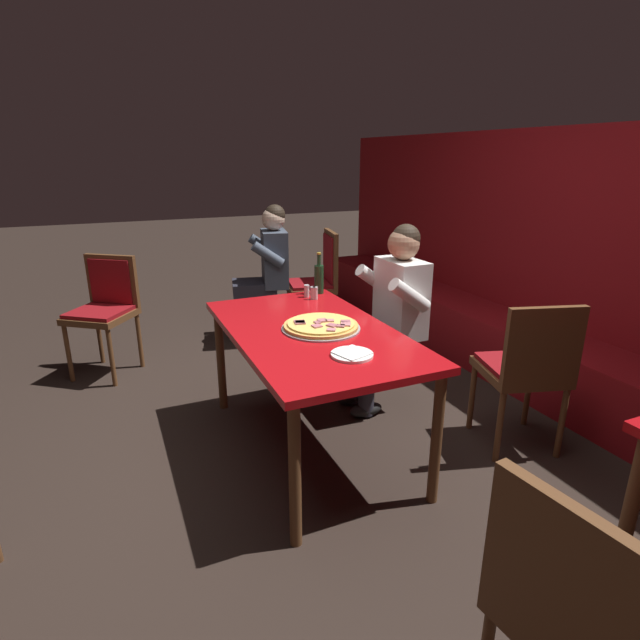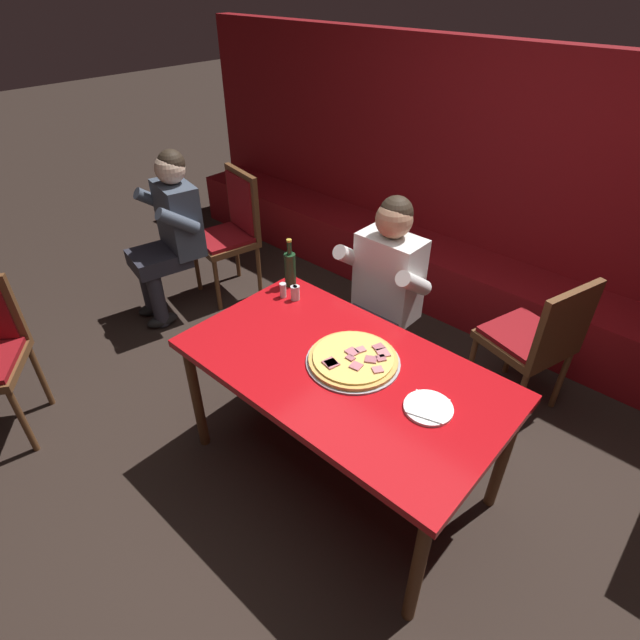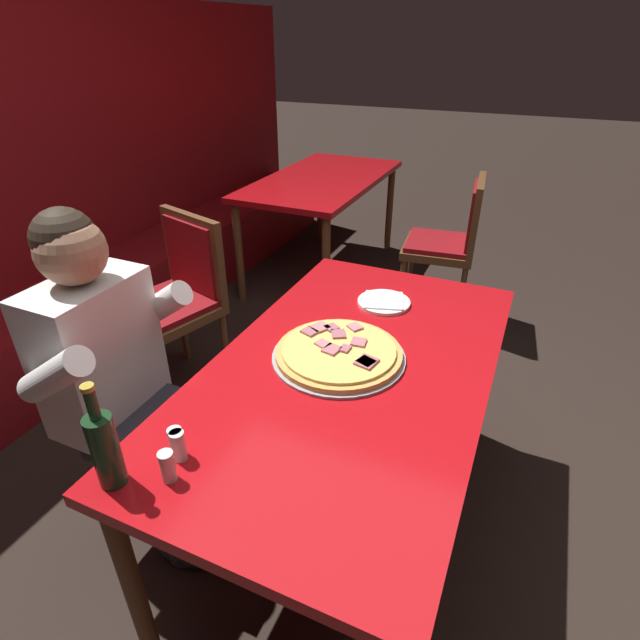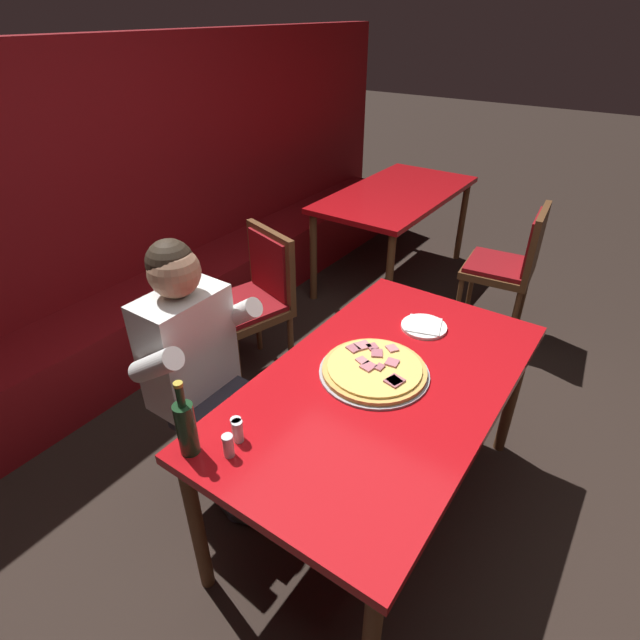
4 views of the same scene
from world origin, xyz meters
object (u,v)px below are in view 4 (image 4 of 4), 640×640
at_px(pizza, 374,370).
at_px(plate_white_paper, 424,326).
at_px(diner_seated_blue_shirt, 203,369).
at_px(dining_chair_far_right, 511,262).
at_px(shaker_red_pepper_flakes, 238,432).
at_px(beer_bottle, 186,427).
at_px(dining_chair_near_left, 255,294).
at_px(shaker_black_pepper, 237,429).
at_px(main_dining_table, 382,396).
at_px(background_dining_table, 396,201).
at_px(shaker_parmesan, 228,447).

distance_m(pizza, plate_white_paper, 0.43).
bearing_deg(diner_seated_blue_shirt, dining_chair_far_right, -18.10).
bearing_deg(shaker_red_pepper_flakes, pizza, -18.69).
bearing_deg(beer_bottle, dining_chair_near_left, 33.10).
height_order(plate_white_paper, shaker_red_pepper_flakes, shaker_red_pepper_flakes).
xyz_separation_m(plate_white_paper, shaker_black_pepper, (-1.00, 0.23, 0.03)).
height_order(main_dining_table, dining_chair_near_left, dining_chair_near_left).
distance_m(plate_white_paper, dining_chair_near_left, 1.13).
relative_size(main_dining_table, background_dining_table, 1.02).
bearing_deg(shaker_parmesan, plate_white_paper, -10.52).
bearing_deg(shaker_red_pepper_flakes, main_dining_table, -24.12).
relative_size(plate_white_paper, diner_seated_blue_shirt, 0.16).
xyz_separation_m(pizza, dining_chair_near_left, (0.50, 1.09, -0.23)).
bearing_deg(diner_seated_blue_shirt, shaker_red_pepper_flakes, -119.94).
xyz_separation_m(shaker_red_pepper_flakes, dining_chair_far_right, (2.39, -0.25, -0.24)).
distance_m(shaker_red_pepper_flakes, dining_chair_far_right, 2.42).
height_order(shaker_parmesan, diner_seated_blue_shirt, diner_seated_blue_shirt).
relative_size(shaker_parmesan, dining_chair_near_left, 0.09).
bearing_deg(shaker_black_pepper, plate_white_paper, -13.01).
xyz_separation_m(plate_white_paper, dining_chair_far_right, (1.38, -0.03, -0.21)).
height_order(shaker_red_pepper_flakes, shaker_parmesan, same).
bearing_deg(plate_white_paper, shaker_parmesan, 169.48).
relative_size(main_dining_table, dining_chair_near_left, 1.65).
height_order(pizza, shaker_black_pepper, shaker_black_pepper).
xyz_separation_m(shaker_red_pepper_flakes, background_dining_table, (2.73, 0.81, -0.12)).
bearing_deg(main_dining_table, beer_bottle, 152.99).
relative_size(diner_seated_blue_shirt, dining_chair_far_right, 1.35).
distance_m(plate_white_paper, diner_seated_blue_shirt, 1.01).
distance_m(pizza, diner_seated_blue_shirt, 0.73).
bearing_deg(shaker_parmesan, dining_chair_far_right, -5.24).
bearing_deg(beer_bottle, diner_seated_blue_shirt, 42.28).
xyz_separation_m(beer_bottle, shaker_parmesan, (0.06, -0.12, -0.07)).
height_order(main_dining_table, background_dining_table, same).
height_order(dining_chair_near_left, dining_chair_far_right, dining_chair_far_right).
bearing_deg(main_dining_table, diner_seated_blue_shirt, 113.28).
bearing_deg(background_dining_table, pizza, -154.91).
xyz_separation_m(dining_chair_near_left, dining_chair_far_right, (1.31, -1.13, 0.01)).
height_order(beer_bottle, shaker_black_pepper, beer_bottle).
relative_size(beer_bottle, dining_chair_near_left, 0.31).
xyz_separation_m(pizza, beer_bottle, (-0.71, 0.30, 0.09)).
bearing_deg(pizza, diner_seated_blue_shirt, 116.57).
bearing_deg(main_dining_table, background_dining_table, 26.03).
bearing_deg(dining_chair_near_left, background_dining_table, -2.73).
bearing_deg(shaker_red_pepper_flakes, background_dining_table, 16.46).
height_order(pizza, beer_bottle, beer_bottle).
height_order(shaker_black_pepper, dining_chair_near_left, dining_chair_near_left).
xyz_separation_m(beer_bottle, dining_chair_far_right, (2.52, -0.34, -0.31)).
bearing_deg(plate_white_paper, dining_chair_near_left, 86.39).
height_order(diner_seated_blue_shirt, dining_chair_near_left, diner_seated_blue_shirt).
xyz_separation_m(pizza, shaker_parmesan, (-0.65, 0.18, 0.02)).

